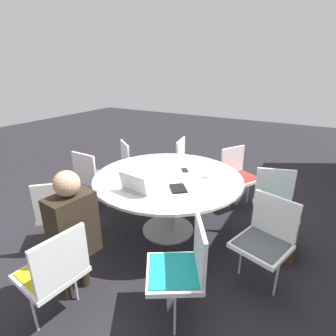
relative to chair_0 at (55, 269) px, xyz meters
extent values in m
plane|color=black|center=(-1.51, 0.12, -0.50)|extent=(16.00, 16.00, 0.00)
cylinder|color=#B7B7BC|center=(-1.51, 0.12, -0.49)|extent=(0.64, 0.64, 0.02)
cylinder|color=#B7B7BC|center=(-1.51, 0.12, -0.14)|extent=(0.18, 0.18, 0.68)
cylinder|color=silver|center=(-1.51, 0.12, 0.21)|extent=(1.72, 1.72, 0.03)
cube|color=white|center=(-0.01, -0.07, -0.07)|extent=(0.49, 0.47, 0.04)
cube|color=gold|center=(-0.01, -0.07, -0.05)|extent=(0.43, 0.42, 0.01)
cube|color=white|center=(0.02, 0.13, 0.15)|extent=(0.42, 0.08, 0.40)
cylinder|color=silver|center=(0.17, -0.09, -0.30)|extent=(0.02, 0.02, 0.41)
cylinder|color=silver|center=(-0.19, -0.04, -0.30)|extent=(0.02, 0.02, 0.41)
cube|color=white|center=(-0.48, 0.76, -0.07)|extent=(0.59, 0.59, 0.04)
cube|color=teal|center=(-0.48, 0.76, -0.05)|extent=(0.52, 0.52, 0.01)
cube|color=white|center=(-0.58, 0.92, 0.15)|extent=(0.37, 0.24, 0.40)
cylinder|color=silver|center=(-0.32, 0.85, -0.30)|extent=(0.02, 0.02, 0.41)
cylinder|color=silver|center=(-0.63, 0.66, -0.30)|extent=(0.02, 0.02, 0.41)
cube|color=white|center=(-1.14, 1.28, -0.07)|extent=(0.53, 0.55, 0.04)
cube|color=#4C5156|center=(-1.14, 1.28, -0.05)|extent=(0.47, 0.48, 0.01)
cube|color=white|center=(-1.33, 1.34, 0.15)|extent=(0.15, 0.41, 0.40)
cylinder|color=silver|center=(-1.09, 1.45, -0.30)|extent=(0.02, 0.02, 0.41)
cylinder|color=silver|center=(-1.20, 1.11, -0.30)|extent=(0.02, 0.02, 0.41)
cube|color=white|center=(-1.86, 1.29, -0.07)|extent=(0.53, 0.54, 0.04)
cube|color=teal|center=(-1.86, 1.29, -0.05)|extent=(0.47, 0.48, 0.01)
cube|color=white|center=(-2.05, 1.23, 0.15)|extent=(0.15, 0.41, 0.40)
cylinder|color=silver|center=(-1.91, 1.46, -0.30)|extent=(0.02, 0.02, 0.41)
cylinder|color=silver|center=(-1.81, 1.11, -0.30)|extent=(0.02, 0.02, 0.41)
cube|color=white|center=(-2.56, 0.72, -0.07)|extent=(0.59, 0.58, 0.04)
cube|color=red|center=(-2.56, 0.72, -0.05)|extent=(0.52, 0.51, 0.01)
cube|color=white|center=(-2.66, 0.56, 0.15)|extent=(0.38, 0.23, 0.40)
cylinder|color=silver|center=(-2.72, 0.81, -0.30)|extent=(0.02, 0.02, 0.41)
cylinder|color=silver|center=(-2.41, 0.64, -0.30)|extent=(0.02, 0.02, 0.41)
cube|color=white|center=(-2.70, -0.10, -0.07)|extent=(0.51, 0.50, 0.04)
cube|color=olive|center=(-2.70, -0.10, -0.05)|extent=(0.45, 0.44, 0.01)
cube|color=white|center=(-2.66, -0.29, 0.15)|extent=(0.42, 0.11, 0.40)
cylinder|color=silver|center=(-2.88, -0.14, -0.30)|extent=(0.02, 0.02, 0.41)
cylinder|color=silver|center=(-2.52, -0.07, -0.30)|extent=(0.02, 0.02, 0.41)
cube|color=white|center=(-2.24, -0.84, -0.07)|extent=(0.60, 0.60, 0.04)
cube|color=#4C5156|center=(-2.24, -0.84, -0.05)|extent=(0.53, 0.53, 0.01)
cube|color=white|center=(-2.08, -0.96, 0.15)|extent=(0.28, 0.35, 0.40)
cylinder|color=silver|center=(-2.35, -0.99, -0.30)|extent=(0.02, 0.02, 0.41)
cylinder|color=silver|center=(-2.13, -0.70, -0.30)|extent=(0.02, 0.02, 0.41)
cube|color=white|center=(-1.57, -1.09, -0.07)|extent=(0.44, 0.46, 0.04)
cube|color=#4C5156|center=(-1.57, -1.09, -0.05)|extent=(0.39, 0.40, 0.01)
cube|color=white|center=(-1.37, -1.10, 0.15)|extent=(0.05, 0.42, 0.40)
cylinder|color=silver|center=(-1.58, -1.27, -0.30)|extent=(0.02, 0.02, 0.41)
cylinder|color=silver|center=(-1.56, -0.91, -0.30)|extent=(0.02, 0.02, 0.41)
cube|color=white|center=(-0.68, -0.76, -0.07)|extent=(0.61, 0.61, 0.04)
cube|color=red|center=(-0.68, -0.76, -0.05)|extent=(0.53, 0.54, 0.01)
cube|color=white|center=(-0.54, -0.63, 0.15)|extent=(0.31, 0.33, 0.40)
cylinder|color=silver|center=(-0.56, -0.89, -0.30)|extent=(0.02, 0.02, 0.41)
cylinder|color=silver|center=(-0.80, -0.63, -0.30)|extent=(0.02, 0.02, 0.41)
cylinder|color=#2D2319|center=(-0.17, -0.15, -0.28)|extent=(0.10, 0.10, 0.45)
cylinder|color=#2D2319|center=(-0.35, -0.12, -0.28)|extent=(0.10, 0.10, 0.45)
cube|color=#2D2319|center=(-0.25, -0.04, 0.22)|extent=(0.38, 0.26, 0.55)
sphere|color=tan|center=(-0.25, -0.04, 0.60)|extent=(0.20, 0.20, 0.20)
cube|color=silver|center=(-1.04, 0.06, 0.24)|extent=(0.26, 0.36, 0.02)
cube|color=silver|center=(-0.93, 0.05, 0.35)|extent=(0.09, 0.34, 0.20)
cube|color=black|center=(-0.94, 0.05, 0.35)|extent=(0.08, 0.31, 0.17)
cube|color=black|center=(-1.25, 0.39, 0.24)|extent=(0.26, 0.25, 0.02)
cylinder|color=white|center=(-1.70, 0.56, 0.27)|extent=(0.08, 0.08, 0.09)
cube|color=black|center=(-1.76, 0.22, 0.23)|extent=(0.15, 0.14, 0.01)
cube|color=#513319|center=(-1.75, 1.48, -0.36)|extent=(0.36, 0.16, 0.28)
camera|label=1|loc=(0.94, 1.51, 1.41)|focal=28.00mm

